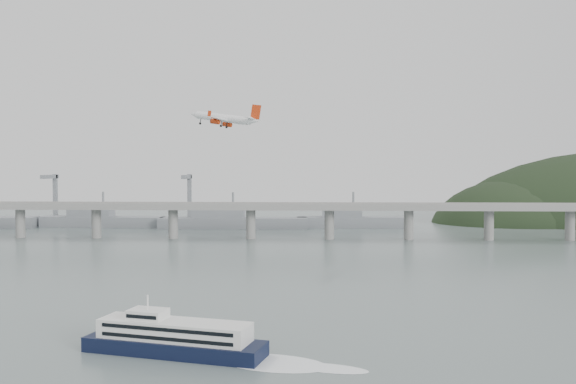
{
  "coord_description": "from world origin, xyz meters",
  "views": [
    {
      "loc": [
        10.32,
        -185.55,
        46.07
      ],
      "look_at": [
        0.0,
        55.0,
        36.0
      ],
      "focal_mm": 38.0,
      "sensor_mm": 36.0,
      "label": 1
    }
  ],
  "objects": [
    {
      "name": "ground",
      "position": [
        0.0,
        0.0,
        0.0
      ],
      "size": [
        900.0,
        900.0,
        0.0
      ],
      "primitive_type": "plane",
      "color": "slate",
      "rests_on": "ground"
    },
    {
      "name": "bridge",
      "position": [
        -1.15,
        200.0,
        17.65
      ],
      "size": [
        800.0,
        22.0,
        23.9
      ],
      "color": "gray",
      "rests_on": "ground"
    },
    {
      "name": "distant_fleet",
      "position": [
        -155.36,
        265.08,
        6.22
      ],
      "size": [
        453.0,
        60.9,
        40.0
      ],
      "color": "slate",
      "rests_on": "ground"
    },
    {
      "name": "ferry",
      "position": [
        -23.95,
        -38.86,
        3.85
      ],
      "size": [
        74.06,
        26.5,
        14.18
      ],
      "rotation": [
        0.0,
        0.0,
        -0.24
      ],
      "color": "black",
      "rests_on": "ground"
    },
    {
      "name": "airliner",
      "position": [
        -31.14,
        96.39,
        68.36
      ],
      "size": [
        35.93,
        33.66,
        10.45
      ],
      "rotation": [
        0.05,
        -0.14,
        2.76
      ],
      "color": "white",
      "rests_on": "ground"
    }
  ]
}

